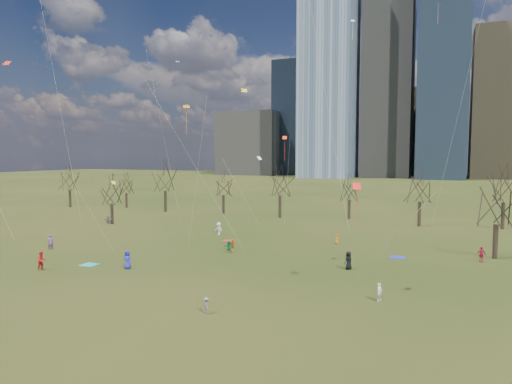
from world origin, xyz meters
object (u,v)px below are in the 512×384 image
at_px(person_1, 380,292).
at_px(person_4, 233,246).
at_px(person_0, 127,260).
at_px(blanket_crimson, 229,241).
at_px(blanket_teal, 89,265).
at_px(blanket_navy, 397,257).
at_px(person_2, 42,261).

relative_size(person_1, person_4, 1.00).
bearing_deg(person_4, person_0, 88.30).
distance_m(person_1, person_4, 22.05).
bearing_deg(blanket_crimson, person_4, -60.63).
relative_size(blanket_teal, blanket_navy, 1.00).
bearing_deg(blanket_crimson, person_1, -39.55).
relative_size(blanket_teal, person_1, 1.11).
bearing_deg(person_1, person_0, 116.53).
bearing_deg(person_0, person_4, 51.00).
bearing_deg(person_1, person_4, 84.98).
relative_size(blanket_navy, person_2, 0.84).
bearing_deg(person_4, person_1, 173.90).
bearing_deg(person_0, person_1, -11.85).
bearing_deg(person_1, blanket_crimson, 78.54).
xyz_separation_m(blanket_navy, person_0, (-24.47, -15.73, 0.90)).
distance_m(blanket_crimson, person_1, 28.34).
distance_m(blanket_teal, person_4, 15.96).
xyz_separation_m(person_0, person_4, (6.22, 11.37, -0.19)).
height_order(blanket_crimson, person_0, person_0).
xyz_separation_m(blanket_crimson, person_0, (-2.85, -17.37, 0.90)).
bearing_deg(blanket_crimson, person_2, -116.20).
bearing_deg(person_4, blanket_navy, -139.58).
distance_m(blanket_navy, person_2, 37.42).
height_order(blanket_crimson, person_1, person_1).
height_order(blanket_navy, person_4, person_4).
xyz_separation_m(person_1, person_2, (-32.21, -3.01, 0.22)).
xyz_separation_m(blanket_crimson, person_4, (3.38, -6.00, 0.71)).
distance_m(person_0, person_1, 24.71).
bearing_deg(blanket_teal, blanket_crimson, 66.60).
height_order(blanket_teal, person_1, person_1).
bearing_deg(person_1, blanket_teal, 117.16).
bearing_deg(blanket_crimson, person_0, -99.31).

